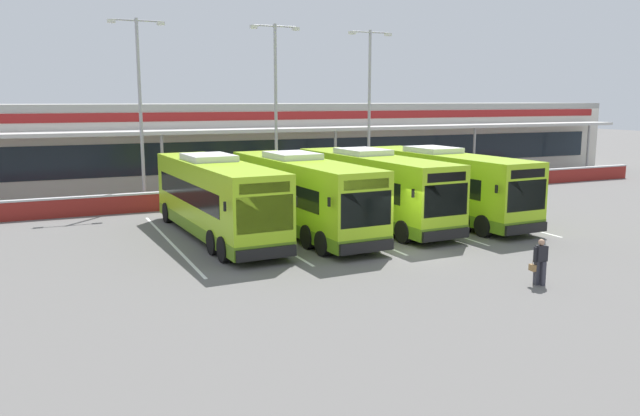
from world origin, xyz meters
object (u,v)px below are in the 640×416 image
(coach_bus_leftmost, at_px, (216,199))
(coach_bus_left_centre, at_px, (301,196))
(lamp_post_centre, at_px, (276,100))
(lamp_post_west, at_px, (140,100))
(pedestrian_with_handbag, at_px, (540,261))
(lamp_post_east, at_px, (369,100))
(coach_bus_right_centre, at_px, (443,186))
(coach_bus_centre, at_px, (372,189))

(coach_bus_leftmost, xyz_separation_m, coach_bus_left_centre, (3.98, -0.64, 0.00))
(coach_bus_leftmost, distance_m, lamp_post_centre, 13.02)
(lamp_post_west, distance_m, lamp_post_centre, 8.37)
(pedestrian_with_handbag, xyz_separation_m, lamp_post_east, (5.87, 23.06, 5.43))
(coach_bus_leftmost, xyz_separation_m, coach_bus_right_centre, (12.29, -0.42, 0.00))
(coach_bus_centre, distance_m, lamp_post_centre, 11.24)
(lamp_post_centre, bearing_deg, pedestrian_with_handbag, -86.61)
(lamp_post_west, bearing_deg, coach_bus_leftmost, -81.62)
(coach_bus_left_centre, xyz_separation_m, coach_bus_right_centre, (8.31, 0.22, 0.00))
(coach_bus_leftmost, distance_m, lamp_post_west, 11.80)
(pedestrian_with_handbag, bearing_deg, lamp_post_west, 112.86)
(coach_bus_centre, bearing_deg, coach_bus_right_centre, -5.64)
(coach_bus_right_centre, xyz_separation_m, lamp_post_west, (-13.88, 11.21, 4.50))
(coach_bus_leftmost, xyz_separation_m, pedestrian_with_handbag, (8.08, -12.14, -0.93))
(lamp_post_west, bearing_deg, lamp_post_centre, -4.19)
(coach_bus_left_centre, bearing_deg, lamp_post_east, 49.23)
(coach_bus_centre, xyz_separation_m, lamp_post_west, (-9.79, 10.81, 4.50))
(coach_bus_left_centre, relative_size, lamp_post_centre, 1.11)
(coach_bus_leftmost, relative_size, lamp_post_east, 1.11)
(coach_bus_left_centre, height_order, pedestrian_with_handbag, coach_bus_left_centre)
(lamp_post_west, bearing_deg, lamp_post_east, 0.48)
(pedestrian_with_handbag, xyz_separation_m, lamp_post_west, (-9.67, 22.93, 5.43))
(coach_bus_centre, bearing_deg, lamp_post_east, 62.28)
(coach_bus_left_centre, relative_size, coach_bus_right_centre, 1.00)
(coach_bus_left_centre, height_order, lamp_post_east, lamp_post_east)
(coach_bus_right_centre, xyz_separation_m, lamp_post_east, (1.66, 11.34, 4.50))
(coach_bus_centre, xyz_separation_m, pedestrian_with_handbag, (-0.12, -12.13, -0.93))
(coach_bus_centre, distance_m, pedestrian_with_handbag, 12.16)
(coach_bus_centre, height_order, lamp_post_west, lamp_post_west)
(coach_bus_centre, xyz_separation_m, lamp_post_east, (5.75, 10.94, 4.50))
(coach_bus_leftmost, height_order, coach_bus_left_centre, same)
(coach_bus_leftmost, height_order, lamp_post_centre, lamp_post_centre)
(coach_bus_centre, bearing_deg, pedestrian_with_handbag, -90.56)
(lamp_post_west, distance_m, lamp_post_east, 15.54)
(coach_bus_leftmost, xyz_separation_m, lamp_post_west, (-1.59, 10.79, 4.50))
(coach_bus_right_centre, relative_size, lamp_post_west, 1.11)
(coach_bus_left_centre, distance_m, lamp_post_centre, 12.04)
(pedestrian_with_handbag, bearing_deg, coach_bus_right_centre, 70.25)
(coach_bus_left_centre, bearing_deg, lamp_post_west, 115.97)
(lamp_post_centre, bearing_deg, coach_bus_left_centre, -104.40)
(coach_bus_centre, distance_m, lamp_post_east, 13.15)
(coach_bus_right_centre, bearing_deg, coach_bus_centre, 174.36)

